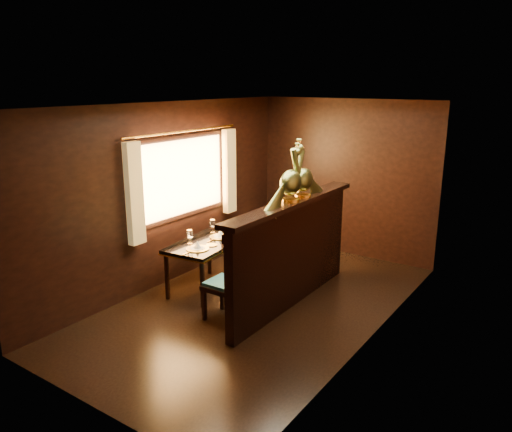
{
  "coord_description": "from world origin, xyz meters",
  "views": [
    {
      "loc": [
        3.29,
        -4.8,
        2.77
      ],
      "look_at": [
        -0.16,
        0.21,
        1.11
      ],
      "focal_mm": 35.0,
      "sensor_mm": 36.0,
      "label": 1
    }
  ],
  "objects_px": {
    "peacock_right": "(304,169)",
    "peacock_left": "(291,171)",
    "dining_table": "(206,247)",
    "chair_left": "(232,271)",
    "chair_right": "(294,235)"
  },
  "relations": [
    {
      "from": "dining_table",
      "to": "peacock_right",
      "type": "distance_m",
      "value": 1.7
    },
    {
      "from": "dining_table",
      "to": "chair_right",
      "type": "xyz_separation_m",
      "value": [
        0.91,
        0.78,
        0.12
      ]
    },
    {
      "from": "dining_table",
      "to": "peacock_right",
      "type": "bearing_deg",
      "value": 15.87
    },
    {
      "from": "dining_table",
      "to": "peacock_left",
      "type": "bearing_deg",
      "value": 2.34
    },
    {
      "from": "dining_table",
      "to": "chair_left",
      "type": "bearing_deg",
      "value": -38.74
    },
    {
      "from": "peacock_right",
      "to": "peacock_left",
      "type": "bearing_deg",
      "value": -90.0
    },
    {
      "from": "dining_table",
      "to": "chair_left",
      "type": "height_order",
      "value": "chair_left"
    },
    {
      "from": "chair_left",
      "to": "dining_table",
      "type": "bearing_deg",
      "value": 147.17
    },
    {
      "from": "dining_table",
      "to": "peacock_left",
      "type": "xyz_separation_m",
      "value": [
        1.2,
        0.19,
        1.12
      ]
    },
    {
      "from": "dining_table",
      "to": "peacock_right",
      "type": "relative_size",
      "value": 1.75
    },
    {
      "from": "chair_left",
      "to": "chair_right",
      "type": "relative_size",
      "value": 0.86
    },
    {
      "from": "dining_table",
      "to": "chair_right",
      "type": "relative_size",
      "value": 0.87
    },
    {
      "from": "chair_left",
      "to": "peacock_left",
      "type": "bearing_deg",
      "value": 64.42
    },
    {
      "from": "dining_table",
      "to": "chair_left",
      "type": "distance_m",
      "value": 1.01
    },
    {
      "from": "dining_table",
      "to": "chair_right",
      "type": "height_order",
      "value": "chair_right"
    }
  ]
}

